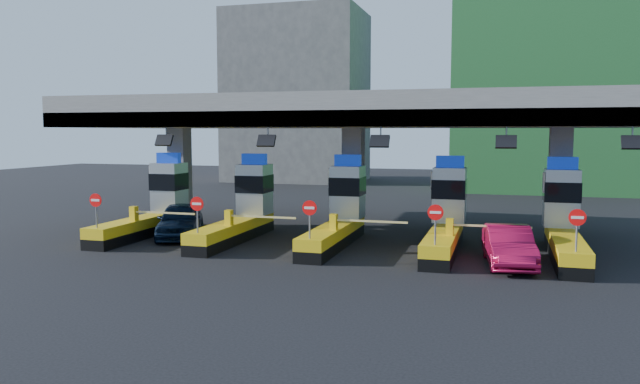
# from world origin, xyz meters

# --- Properties ---
(ground) EXTENTS (120.00, 120.00, 0.00)m
(ground) POSITION_xyz_m (0.00, 0.00, 0.00)
(ground) COLOR black
(ground) RESTS_ON ground
(toll_canopy) EXTENTS (28.00, 12.09, 7.00)m
(toll_canopy) POSITION_xyz_m (0.00, 2.87, 6.13)
(toll_canopy) COLOR slate
(toll_canopy) RESTS_ON ground
(toll_lane_far_left) EXTENTS (4.43, 8.00, 4.16)m
(toll_lane_far_left) POSITION_xyz_m (-10.00, 0.28, 1.40)
(toll_lane_far_left) COLOR black
(toll_lane_far_left) RESTS_ON ground
(toll_lane_left) EXTENTS (4.43, 8.00, 4.16)m
(toll_lane_left) POSITION_xyz_m (-5.00, 0.28, 1.40)
(toll_lane_left) COLOR black
(toll_lane_left) RESTS_ON ground
(toll_lane_center) EXTENTS (4.43, 8.00, 4.16)m
(toll_lane_center) POSITION_xyz_m (0.00, 0.28, 1.40)
(toll_lane_center) COLOR black
(toll_lane_center) RESTS_ON ground
(toll_lane_right) EXTENTS (4.43, 8.00, 4.16)m
(toll_lane_right) POSITION_xyz_m (5.00, 0.28, 1.40)
(toll_lane_right) COLOR black
(toll_lane_right) RESTS_ON ground
(toll_lane_far_right) EXTENTS (4.43, 8.00, 4.16)m
(toll_lane_far_right) POSITION_xyz_m (10.00, 0.28, 1.40)
(toll_lane_far_right) COLOR black
(toll_lane_far_right) RESTS_ON ground
(bg_building_scaffold) EXTENTS (18.00, 12.00, 28.00)m
(bg_building_scaffold) POSITION_xyz_m (12.00, 32.00, 14.00)
(bg_building_scaffold) COLOR #1E5926
(bg_building_scaffold) RESTS_ON ground
(bg_building_concrete) EXTENTS (14.00, 10.00, 18.00)m
(bg_building_concrete) POSITION_xyz_m (-14.00, 36.00, 9.00)
(bg_building_concrete) COLOR #4C4C49
(bg_building_concrete) RESTS_ON ground
(van) EXTENTS (3.89, 5.52, 1.75)m
(van) POSITION_xyz_m (-8.00, -0.68, 0.87)
(van) COLOR black
(van) RESTS_ON ground
(red_car) EXTENTS (2.23, 4.96, 1.58)m
(red_car) POSITION_xyz_m (7.71, -2.89, 0.79)
(red_car) COLOR maroon
(red_car) RESTS_ON ground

